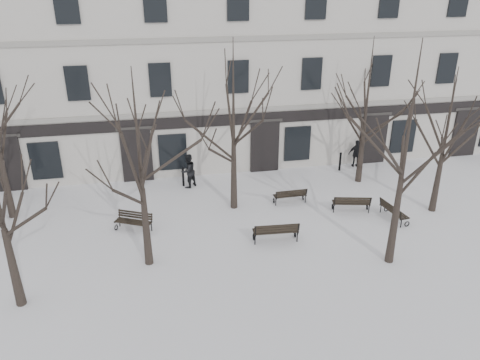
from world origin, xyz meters
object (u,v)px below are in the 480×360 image
object	(u,v)px
tree_3	(448,125)
bench_5	(393,211)
bench_1	(276,231)
bench_3	(134,221)
bench_2	(351,203)
tree_1	(139,149)
tree_2	(408,132)
bench_4	(290,195)

from	to	relation	value
tree_3	bench_5	distance (m)	4.45
bench_1	bench_3	distance (m)	6.20
bench_3	bench_2	bearing A→B (deg)	24.85
tree_1	bench_1	size ratio (longest dim) A/B	3.93
tree_1	bench_2	size ratio (longest dim) A/B	4.18
bench_3	bench_5	xyz separation A→B (m)	(11.56, -1.34, -0.00)
tree_2	bench_2	size ratio (longest dim) A/B	4.65
bench_2	bench_4	distance (m)	2.92
bench_1	bench_5	distance (m)	5.80
tree_1	bench_5	bearing A→B (deg)	7.27
bench_4	tree_3	bearing A→B (deg)	161.01
bench_1	bench_2	bearing A→B (deg)	-151.62
bench_1	bench_3	xyz separation A→B (m)	(-5.81, 2.17, -0.07)
bench_1	tree_2	bearing A→B (deg)	154.32
bench_2	bench_5	world-z (taller)	bench_2
tree_1	bench_4	world-z (taller)	tree_1
tree_3	bench_1	distance (m)	8.95
tree_2	bench_3	world-z (taller)	tree_2
tree_2	bench_2	distance (m)	6.36
bench_3	bench_4	xyz separation A→B (m)	(7.44, 1.15, -0.01)
tree_1	tree_3	xyz separation A→B (m)	(13.28, 1.87, -0.52)
tree_1	bench_5	size ratio (longest dim) A/B	4.52
tree_3	bench_5	world-z (taller)	tree_3
tree_2	bench_3	xyz separation A→B (m)	(-9.79, 4.42, -4.84)
tree_1	tree_2	bearing A→B (deg)	-10.37
tree_2	tree_1	bearing A→B (deg)	169.63
tree_1	tree_2	xyz separation A→B (m)	(9.21, -1.69, 0.54)
tree_1	bench_2	bearing A→B (deg)	14.73
bench_2	bench_3	bearing A→B (deg)	11.49
tree_3	bench_4	bearing A→B (deg)	162.52
bench_1	bench_2	world-z (taller)	bench_1
tree_2	bench_1	size ratio (longest dim) A/B	4.38
bench_2	bench_4	size ratio (longest dim) A/B	1.13
bench_4	bench_5	bearing A→B (deg)	147.31
tree_3	bench_1	bearing A→B (deg)	-170.85
tree_1	tree_2	size ratio (longest dim) A/B	0.90
tree_2	bench_5	world-z (taller)	tree_2
tree_3	bench_3	xyz separation A→B (m)	(-13.86, 0.87, -3.78)
bench_4	tree_2	bearing A→B (deg)	111.31
tree_1	bench_3	xyz separation A→B (m)	(-0.58, 2.74, -4.29)
tree_2	tree_3	bearing A→B (deg)	41.13
tree_3	bench_5	size ratio (longest dim) A/B	4.03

